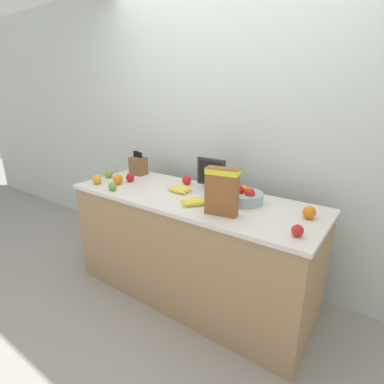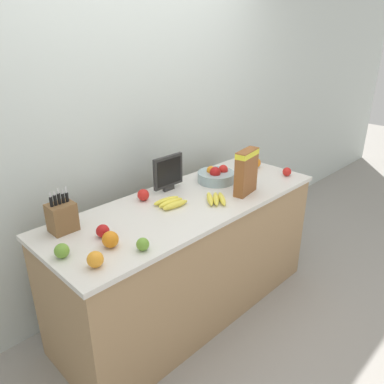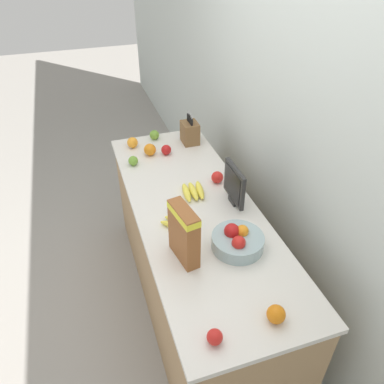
{
  "view_description": "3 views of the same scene",
  "coord_description": "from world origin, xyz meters",
  "px_view_note": "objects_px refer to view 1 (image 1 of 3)",
  "views": [
    {
      "loc": [
        1.25,
        -1.74,
        1.63
      ],
      "look_at": [
        0.02,
        -0.02,
        0.91
      ],
      "focal_mm": 28.0,
      "sensor_mm": 36.0,
      "label": 1
    },
    {
      "loc": [
        -1.57,
        -1.59,
        1.91
      ],
      "look_at": [
        -0.0,
        -0.03,
        0.95
      ],
      "focal_mm": 35.0,
      "sensor_mm": 36.0,
      "label": 2
    },
    {
      "loc": [
        1.66,
        -0.56,
        2.27
      ],
      "look_at": [
        0.01,
        -0.02,
        0.99
      ],
      "focal_mm": 35.0,
      "sensor_mm": 36.0,
      "label": 3
    }
  ],
  "objects_px": {
    "banana_bunch_left": "(180,189)",
    "apple_rightmost": "(113,186)",
    "small_monitor": "(211,173)",
    "apple_by_knife_block": "(297,230)",
    "cereal_box": "(222,190)",
    "apple_middle": "(109,174)",
    "orange_front_center": "(118,179)",
    "apple_rear": "(187,180)",
    "orange_near_bowl": "(97,179)",
    "banana_bunch_right": "(195,202)",
    "orange_mid_right": "(309,212)",
    "knife_block": "(138,165)",
    "fruit_bowl": "(244,196)",
    "apple_front": "(130,178)"
  },
  "relations": [
    {
      "from": "banana_bunch_left",
      "to": "apple_rightmost",
      "type": "relative_size",
      "value": 2.89
    },
    {
      "from": "small_monitor",
      "to": "apple_by_knife_block",
      "type": "relative_size",
      "value": 3.75
    },
    {
      "from": "small_monitor",
      "to": "cereal_box",
      "type": "height_order",
      "value": "cereal_box"
    },
    {
      "from": "apple_middle",
      "to": "orange_front_center",
      "type": "bearing_deg",
      "value": -21.15
    },
    {
      "from": "apple_rear",
      "to": "orange_near_bowl",
      "type": "relative_size",
      "value": 0.97
    },
    {
      "from": "banana_bunch_right",
      "to": "orange_mid_right",
      "type": "bearing_deg",
      "value": 16.06
    },
    {
      "from": "cereal_box",
      "to": "apple_by_knife_block",
      "type": "xyz_separation_m",
      "value": [
        0.49,
        -0.02,
        -0.13
      ]
    },
    {
      "from": "banana_bunch_right",
      "to": "apple_middle",
      "type": "distance_m",
      "value": 1.04
    },
    {
      "from": "knife_block",
      "to": "cereal_box",
      "type": "height_order",
      "value": "cereal_box"
    },
    {
      "from": "small_monitor",
      "to": "apple_middle",
      "type": "distance_m",
      "value": 0.98
    },
    {
      "from": "fruit_bowl",
      "to": "banana_bunch_right",
      "type": "height_order",
      "value": "fruit_bowl"
    },
    {
      "from": "orange_mid_right",
      "to": "orange_near_bowl",
      "type": "distance_m",
      "value": 1.71
    },
    {
      "from": "fruit_bowl",
      "to": "banana_bunch_left",
      "type": "xyz_separation_m",
      "value": [
        -0.52,
        -0.07,
        -0.02
      ]
    },
    {
      "from": "apple_front",
      "to": "orange_mid_right",
      "type": "height_order",
      "value": "orange_mid_right"
    },
    {
      "from": "apple_front",
      "to": "orange_front_center",
      "type": "height_order",
      "value": "orange_front_center"
    },
    {
      "from": "fruit_bowl",
      "to": "banana_bunch_right",
      "type": "relative_size",
      "value": 1.18
    },
    {
      "from": "apple_rear",
      "to": "orange_front_center",
      "type": "height_order",
      "value": "orange_front_center"
    },
    {
      "from": "banana_bunch_right",
      "to": "apple_rear",
      "type": "relative_size",
      "value": 2.95
    },
    {
      "from": "apple_by_knife_block",
      "to": "orange_mid_right",
      "type": "relative_size",
      "value": 0.82
    },
    {
      "from": "knife_block",
      "to": "orange_near_bowl",
      "type": "bearing_deg",
      "value": -98.08
    },
    {
      "from": "knife_block",
      "to": "orange_front_center",
      "type": "relative_size",
      "value": 2.92
    },
    {
      "from": "banana_bunch_left",
      "to": "orange_mid_right",
      "type": "bearing_deg",
      "value": 2.71
    },
    {
      "from": "banana_bunch_right",
      "to": "small_monitor",
      "type": "bearing_deg",
      "value": 104.43
    },
    {
      "from": "banana_bunch_left",
      "to": "orange_mid_right",
      "type": "distance_m",
      "value": 0.98
    },
    {
      "from": "knife_block",
      "to": "orange_mid_right",
      "type": "xyz_separation_m",
      "value": [
        1.62,
        -0.14,
        -0.05
      ]
    },
    {
      "from": "apple_rightmost",
      "to": "orange_mid_right",
      "type": "xyz_separation_m",
      "value": [
        1.43,
        0.34,
        0.01
      ]
    },
    {
      "from": "fruit_bowl",
      "to": "orange_front_center",
      "type": "relative_size",
      "value": 3.11
    },
    {
      "from": "fruit_bowl",
      "to": "apple_middle",
      "type": "bearing_deg",
      "value": -174.21
    },
    {
      "from": "small_monitor",
      "to": "orange_front_center",
      "type": "bearing_deg",
      "value": -154.02
    },
    {
      "from": "apple_middle",
      "to": "apple_front",
      "type": "bearing_deg",
      "value": 5.8
    },
    {
      "from": "knife_block",
      "to": "small_monitor",
      "type": "relative_size",
      "value": 1.02
    },
    {
      "from": "knife_block",
      "to": "cereal_box",
      "type": "distance_m",
      "value": 1.21
    },
    {
      "from": "cereal_box",
      "to": "banana_bunch_left",
      "type": "relative_size",
      "value": 1.58
    },
    {
      "from": "knife_block",
      "to": "banana_bunch_right",
      "type": "distance_m",
      "value": 0.96
    },
    {
      "from": "small_monitor",
      "to": "apple_rightmost",
      "type": "xyz_separation_m",
      "value": [
        -0.61,
        -0.49,
        -0.1
      ]
    },
    {
      "from": "orange_mid_right",
      "to": "fruit_bowl",
      "type": "bearing_deg",
      "value": 177.01
    },
    {
      "from": "banana_bunch_right",
      "to": "apple_front",
      "type": "distance_m",
      "value": 0.79
    },
    {
      "from": "banana_bunch_left",
      "to": "apple_front",
      "type": "relative_size",
      "value": 2.67
    },
    {
      "from": "small_monitor",
      "to": "apple_rear",
      "type": "distance_m",
      "value": 0.25
    },
    {
      "from": "fruit_bowl",
      "to": "banana_bunch_left",
      "type": "bearing_deg",
      "value": -172.25
    },
    {
      "from": "banana_bunch_right",
      "to": "orange_front_center",
      "type": "xyz_separation_m",
      "value": [
        -0.81,
        0.01,
        0.03
      ]
    },
    {
      "from": "apple_rightmost",
      "to": "apple_front",
      "type": "bearing_deg",
      "value": 105.57
    },
    {
      "from": "apple_front",
      "to": "orange_mid_right",
      "type": "xyz_separation_m",
      "value": [
        1.5,
        0.08,
        0.0
      ]
    },
    {
      "from": "small_monitor",
      "to": "apple_rightmost",
      "type": "distance_m",
      "value": 0.79
    },
    {
      "from": "banana_bunch_left",
      "to": "knife_block",
      "type": "bearing_deg",
      "value": 163.87
    },
    {
      "from": "apple_by_knife_block",
      "to": "apple_front",
      "type": "bearing_deg",
      "value": 172.42
    },
    {
      "from": "apple_rear",
      "to": "orange_mid_right",
      "type": "height_order",
      "value": "orange_mid_right"
    },
    {
      "from": "banana_bunch_left",
      "to": "orange_mid_right",
      "type": "xyz_separation_m",
      "value": [
        0.98,
        0.05,
        0.02
      ]
    },
    {
      "from": "apple_rear",
      "to": "orange_near_bowl",
      "type": "xyz_separation_m",
      "value": [
        -0.63,
        -0.44,
        0.0
      ]
    },
    {
      "from": "orange_front_center",
      "to": "fruit_bowl",
      "type": "bearing_deg",
      "value": 11.53
    }
  ]
}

